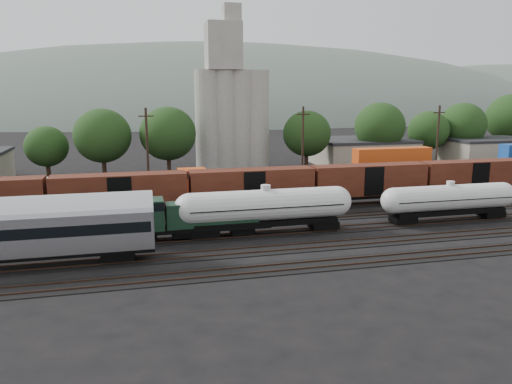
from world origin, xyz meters
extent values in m
plane|color=black|center=(0.00, 0.00, 0.00)|extent=(600.00, 600.00, 0.00)
cube|color=black|center=(0.00, -15.00, 0.04)|extent=(180.00, 3.20, 0.08)
cube|color=#382319|center=(0.00, -15.72, 0.12)|extent=(180.00, 0.08, 0.16)
cube|color=#382319|center=(0.00, -14.28, 0.12)|extent=(180.00, 0.08, 0.16)
cube|color=black|center=(0.00, -10.00, 0.04)|extent=(180.00, 3.20, 0.08)
cube|color=#382319|center=(0.00, -10.72, 0.12)|extent=(180.00, 0.08, 0.16)
cube|color=#382319|center=(0.00, -9.28, 0.12)|extent=(180.00, 0.08, 0.16)
cube|color=black|center=(0.00, -5.00, 0.04)|extent=(180.00, 3.20, 0.08)
cube|color=#382319|center=(0.00, -5.72, 0.12)|extent=(180.00, 0.08, 0.16)
cube|color=#382319|center=(0.00, -4.28, 0.12)|extent=(180.00, 0.08, 0.16)
cube|color=black|center=(0.00, 0.00, 0.04)|extent=(180.00, 3.20, 0.08)
cube|color=#382319|center=(0.00, -0.72, 0.12)|extent=(180.00, 0.08, 0.16)
cube|color=#382319|center=(0.00, 0.72, 0.12)|extent=(180.00, 0.08, 0.16)
cube|color=black|center=(0.00, 5.00, 0.04)|extent=(180.00, 3.20, 0.08)
cube|color=#382319|center=(0.00, 4.28, 0.12)|extent=(180.00, 0.08, 0.16)
cube|color=#382319|center=(0.00, 5.72, 0.12)|extent=(180.00, 0.08, 0.16)
cube|color=black|center=(0.00, 10.00, 0.04)|extent=(180.00, 3.20, 0.08)
cube|color=#382319|center=(0.00, 9.28, 0.12)|extent=(180.00, 0.08, 0.16)
cube|color=#382319|center=(0.00, 10.72, 0.12)|extent=(180.00, 0.08, 0.16)
cube|color=black|center=(0.00, 15.00, 0.04)|extent=(180.00, 3.20, 0.08)
cube|color=#382319|center=(0.00, 14.28, 0.12)|extent=(180.00, 0.08, 0.16)
cube|color=#382319|center=(0.00, 15.72, 0.12)|extent=(180.00, 0.08, 0.16)
cube|color=black|center=(-8.46, -5.00, 1.18)|extent=(15.07, 2.57, 0.35)
cube|color=black|center=(-8.46, -5.00, 0.78)|extent=(4.43, 1.95, 0.71)
cube|color=black|center=(-6.65, -5.00, 2.55)|extent=(9.04, 2.13, 2.39)
cube|color=black|center=(-12.98, -5.00, 2.82)|extent=(3.19, 2.57, 2.93)
cube|color=black|center=(-12.98, -5.00, 3.75)|extent=(3.28, 2.66, 0.80)
cube|color=black|center=(-15.09, -5.00, 2.15)|extent=(1.42, 2.13, 1.60)
cylinder|color=black|center=(-6.65, -5.00, 3.88)|extent=(0.44, 0.44, 0.44)
cube|color=black|center=(-13.28, -5.00, 0.60)|extent=(2.31, 1.77, 0.62)
cube|color=black|center=(-3.63, -5.00, 0.60)|extent=(2.31, 1.77, 0.62)
cylinder|color=silver|center=(-1.19, -5.00, 3.09)|extent=(15.34, 3.16, 3.16)
sphere|color=silver|center=(-8.86, -5.00, 3.09)|extent=(3.16, 3.16, 3.16)
sphere|color=silver|center=(6.47, -5.00, 3.09)|extent=(3.16, 3.16, 3.16)
cylinder|color=silver|center=(-1.19, -5.00, 4.88)|extent=(0.98, 0.98, 0.54)
cube|color=black|center=(-1.19, -5.00, 3.09)|extent=(15.68, 3.31, 0.09)
cube|color=black|center=(-1.19, -5.00, 1.34)|extent=(14.81, 2.40, 0.54)
cube|color=black|center=(-7.47, -5.00, 0.69)|extent=(2.83, 2.18, 0.76)
cube|color=black|center=(5.08, -5.00, 0.69)|extent=(2.83, 2.18, 0.76)
cylinder|color=silver|center=(20.00, -5.00, 2.78)|extent=(13.69, 2.82, 2.82)
sphere|color=silver|center=(13.16, -5.00, 2.78)|extent=(2.82, 2.82, 2.82)
sphere|color=silver|center=(26.85, -5.00, 2.78)|extent=(2.82, 2.82, 2.82)
cylinder|color=silver|center=(20.00, -5.00, 4.38)|extent=(0.87, 0.87, 0.49)
cube|color=black|center=(20.00, -5.00, 2.78)|extent=(14.00, 2.95, 0.08)
cube|color=black|center=(20.00, -5.00, 1.22)|extent=(13.22, 2.14, 0.49)
cube|color=black|center=(14.41, -5.00, 0.64)|extent=(2.53, 1.94, 0.68)
cube|color=black|center=(25.60, -5.00, 0.64)|extent=(2.53, 1.94, 0.68)
cube|color=black|center=(-15.63, -10.00, 0.68)|extent=(2.78, 2.14, 0.75)
cube|color=black|center=(-1.60, 10.00, 1.28)|extent=(17.63, 2.84, 0.39)
cube|color=black|center=(-1.60, 10.00, 0.84)|extent=(4.90, 2.15, 0.78)
cube|color=#DA4413|center=(0.52, 10.00, 2.79)|extent=(10.58, 2.35, 2.64)
cube|color=#DA4413|center=(-6.89, 10.00, 3.09)|extent=(3.53, 2.84, 3.23)
cube|color=black|center=(-6.89, 10.00, 4.12)|extent=(3.62, 2.94, 0.88)
cube|color=#DA4413|center=(-9.35, 10.00, 2.35)|extent=(1.57, 2.35, 1.76)
cylinder|color=black|center=(0.52, 10.00, 4.26)|extent=(0.49, 0.49, 0.49)
cube|color=black|center=(-7.24, 10.00, 0.64)|extent=(2.55, 1.96, 0.69)
cube|color=black|center=(4.04, 10.00, 0.64)|extent=(2.55, 1.96, 0.69)
cube|color=black|center=(-15.65, 5.00, 1.20)|extent=(15.00, 2.60, 0.40)
cube|color=#481D11|center=(-15.65, 5.00, 3.30)|extent=(15.00, 2.90, 3.80)
cube|color=black|center=(-0.25, 5.00, 1.20)|extent=(15.00, 2.60, 0.40)
cube|color=#481D11|center=(-0.25, 5.00, 3.30)|extent=(15.00, 2.90, 3.80)
cube|color=black|center=(15.15, 5.00, 1.20)|extent=(15.00, 2.60, 0.40)
cube|color=#481D11|center=(15.15, 5.00, 3.30)|extent=(15.00, 2.90, 3.80)
cube|color=black|center=(30.55, 5.00, 1.20)|extent=(15.00, 2.60, 0.40)
cube|color=#481D11|center=(30.55, 5.00, 3.30)|extent=(15.00, 2.90, 3.80)
cube|color=black|center=(0.00, 15.00, 0.50)|extent=(160.00, 2.60, 0.60)
cube|color=silver|center=(-27.39, 15.00, 2.10)|extent=(12.00, 2.40, 2.60)
cube|color=#471910|center=(-14.59, 15.00, 2.10)|extent=(12.00, 2.40, 2.60)
cube|color=#153197|center=(-1.79, 15.00, 2.10)|extent=(12.00, 2.40, 2.60)
cube|color=maroon|center=(11.01, 15.00, 2.10)|extent=(12.00, 2.40, 2.60)
cube|color=maroon|center=(23.81, 15.00, 2.10)|extent=(12.00, 2.40, 2.60)
cube|color=#CD4915|center=(23.81, 15.00, 4.70)|extent=(12.00, 2.40, 2.60)
cube|color=silver|center=(36.61, 15.00, 2.10)|extent=(12.00, 2.40, 2.60)
cylinder|color=#A19E93|center=(-1.00, 36.00, 9.00)|extent=(4.40, 4.40, 18.00)
cylinder|color=#A19E93|center=(2.00, 36.00, 9.00)|extent=(4.40, 4.40, 18.00)
cylinder|color=#A19E93|center=(5.00, 36.00, 9.00)|extent=(4.40, 4.40, 18.00)
cylinder|color=#A19E93|center=(8.00, 36.00, 9.00)|extent=(4.40, 4.40, 18.00)
cube|color=#A19E93|center=(2.00, 36.00, 22.00)|extent=(6.00, 5.00, 8.00)
cube|color=#A19E93|center=(3.50, 36.00, 27.00)|extent=(3.00, 3.00, 4.00)
cube|color=#9E937F|center=(30.00, 38.00, 2.30)|extent=(18.00, 14.00, 4.60)
cube|color=#232326|center=(30.00, 38.00, 4.85)|extent=(18.36, 14.28, 0.50)
cube|color=#9E937F|center=(55.00, 33.00, 2.30)|extent=(16.00, 10.00, 4.60)
cube|color=#232326|center=(55.00, 33.00, 4.85)|extent=(16.32, 10.20, 0.50)
cylinder|color=black|center=(-27.67, 33.76, 1.27)|extent=(0.70, 0.70, 2.55)
ellipsoid|color=#1F3D16|center=(-27.67, 33.76, 5.55)|extent=(6.92, 6.92, 6.56)
cylinder|color=black|center=(-18.73, 31.06, 1.68)|extent=(0.70, 0.70, 3.37)
ellipsoid|color=#1F3D16|center=(-18.73, 31.06, 7.33)|extent=(9.13, 9.13, 8.65)
cylinder|color=black|center=(-8.35, 30.99, 1.71)|extent=(0.70, 0.70, 3.42)
ellipsoid|color=#1F3D16|center=(-8.35, 30.99, 7.46)|extent=(9.30, 9.30, 8.81)
cylinder|color=black|center=(4.88, 39.89, 1.48)|extent=(0.70, 0.70, 2.96)
ellipsoid|color=#1F3D16|center=(4.88, 39.89, 6.44)|extent=(8.03, 8.03, 7.60)
cylinder|color=black|center=(16.25, 32.03, 1.58)|extent=(0.70, 0.70, 3.16)
ellipsoid|color=#1F3D16|center=(16.25, 32.03, 6.88)|extent=(8.57, 8.57, 8.12)
cylinder|color=black|center=(31.83, 34.66, 1.77)|extent=(0.70, 0.70, 3.53)
ellipsoid|color=#1F3D16|center=(31.83, 34.66, 7.69)|extent=(9.59, 9.59, 9.08)
cylinder|color=black|center=(43.81, 36.92, 1.50)|extent=(0.70, 0.70, 3.01)
ellipsoid|color=#1F3D16|center=(43.81, 36.92, 6.55)|extent=(8.17, 8.17, 7.74)
cylinder|color=black|center=(51.75, 37.15, 1.73)|extent=(0.70, 0.70, 3.46)
ellipsoid|color=#1F3D16|center=(51.75, 37.15, 7.54)|extent=(9.39, 9.39, 8.90)
cylinder|color=black|center=(65.95, 40.28, 1.97)|extent=(0.70, 0.70, 3.95)
ellipsoid|color=#1F3D16|center=(65.95, 40.28, 8.60)|extent=(10.71, 10.71, 10.15)
cylinder|color=black|center=(-12.00, 22.00, 6.00)|extent=(0.36, 0.36, 12.00)
cube|color=black|center=(-12.00, 22.00, 10.80)|extent=(2.20, 0.18, 0.18)
cylinder|color=black|center=(12.00, 22.00, 6.00)|extent=(0.36, 0.36, 12.00)
cube|color=black|center=(12.00, 22.00, 10.80)|extent=(2.20, 0.18, 0.18)
cylinder|color=black|center=(36.00, 22.00, 6.00)|extent=(0.36, 0.36, 12.00)
cube|color=black|center=(36.00, 22.00, 10.80)|extent=(2.20, 0.18, 0.18)
ellipsoid|color=#59665B|center=(40.00, 260.00, -22.75)|extent=(520.00, 286.00, 130.00)
camera|label=1|loc=(-13.84, -52.54, 14.50)|focal=35.00mm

